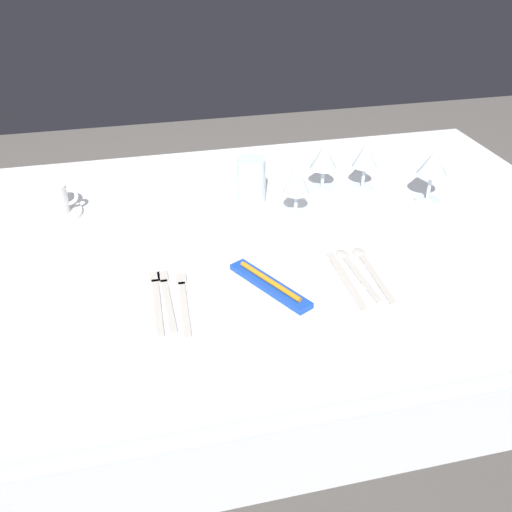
# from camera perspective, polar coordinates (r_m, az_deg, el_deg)

# --- Properties ---
(ground_plane) EXTENTS (6.00, 6.00, 0.00)m
(ground_plane) POSITION_cam_1_polar(r_m,az_deg,el_deg) (1.85, -1.82, -18.27)
(ground_plane) COLOR slate
(dining_table) EXTENTS (1.80, 1.11, 0.74)m
(dining_table) POSITION_cam_1_polar(r_m,az_deg,el_deg) (1.41, -2.28, -0.97)
(dining_table) COLOR white
(dining_table) RESTS_ON ground
(dinner_plate) EXTENTS (0.28, 0.28, 0.02)m
(dinner_plate) POSITION_cam_1_polar(r_m,az_deg,el_deg) (1.16, 1.36, -3.54)
(dinner_plate) COLOR white
(dinner_plate) RESTS_ON dining_table
(toothbrush_package) EXTENTS (0.13, 0.20, 0.02)m
(toothbrush_package) POSITION_cam_1_polar(r_m,az_deg,el_deg) (1.15, 1.37, -2.87)
(toothbrush_package) COLOR blue
(toothbrush_package) RESTS_ON dinner_plate
(fork_outer) EXTENTS (0.03, 0.21, 0.00)m
(fork_outer) POSITION_cam_1_polar(r_m,az_deg,el_deg) (1.15, -7.20, -4.44)
(fork_outer) COLOR beige
(fork_outer) RESTS_ON dining_table
(fork_inner) EXTENTS (0.02, 0.21, 0.00)m
(fork_inner) POSITION_cam_1_polar(r_m,az_deg,el_deg) (1.17, -8.83, -4.09)
(fork_inner) COLOR beige
(fork_inner) RESTS_ON dining_table
(fork_salad) EXTENTS (0.02, 0.22, 0.00)m
(fork_salad) POSITION_cam_1_polar(r_m,az_deg,el_deg) (1.17, -9.82, -4.22)
(fork_salad) COLOR beige
(fork_salad) RESTS_ON dining_table
(dinner_knife) EXTENTS (0.02, 0.22, 0.00)m
(dinner_knife) POSITION_cam_1_polar(r_m,az_deg,el_deg) (1.22, 9.01, -2.51)
(dinner_knife) COLOR beige
(dinner_knife) RESTS_ON dining_table
(spoon_soup) EXTENTS (0.03, 0.21, 0.01)m
(spoon_soup) POSITION_cam_1_polar(r_m,az_deg,el_deg) (1.26, 9.62, -1.19)
(spoon_soup) COLOR beige
(spoon_soup) RESTS_ON dining_table
(spoon_dessert) EXTENTS (0.03, 0.22, 0.01)m
(spoon_dessert) POSITION_cam_1_polar(r_m,az_deg,el_deg) (1.27, 11.17, -1.12)
(spoon_dessert) COLOR beige
(spoon_dessert) RESTS_ON dining_table
(saucer_left) EXTENTS (0.14, 0.14, 0.01)m
(saucer_left) POSITION_cam_1_polar(r_m,az_deg,el_deg) (1.54, -19.50, 3.96)
(saucer_left) COLOR white
(saucer_left) RESTS_ON dining_table
(coffee_cup_left) EXTENTS (0.11, 0.09, 0.07)m
(coffee_cup_left) POSITION_cam_1_polar(r_m,az_deg,el_deg) (1.52, -19.72, 5.37)
(coffee_cup_left) COLOR white
(coffee_cup_left) RESTS_ON saucer_left
(wine_glass_centre) EXTENTS (0.07, 0.07, 0.14)m
(wine_glass_centre) POSITION_cam_1_polar(r_m,az_deg,el_deg) (1.58, 10.82, 9.67)
(wine_glass_centre) COLOR silver
(wine_glass_centre) RESTS_ON dining_table
(wine_glass_left) EXTENTS (0.07, 0.07, 0.14)m
(wine_glass_left) POSITION_cam_1_polar(r_m,az_deg,el_deg) (1.42, 4.06, 7.46)
(wine_glass_left) COLOR silver
(wine_glass_left) RESTS_ON dining_table
(wine_glass_right) EXTENTS (0.07, 0.07, 0.13)m
(wine_glass_right) POSITION_cam_1_polar(r_m,az_deg,el_deg) (1.56, 6.75, 9.51)
(wine_glass_right) COLOR silver
(wine_glass_right) RESTS_ON dining_table
(wine_glass_far) EXTENTS (0.08, 0.08, 0.14)m
(wine_glass_far) POSITION_cam_1_polar(r_m,az_deg,el_deg) (1.55, 17.18, 8.63)
(wine_glass_far) COLOR silver
(wine_glass_far) RESTS_ON dining_table
(drink_tumbler) EXTENTS (0.07, 0.07, 0.12)m
(drink_tumbler) POSITION_cam_1_polar(r_m,az_deg,el_deg) (1.50, -0.45, 7.27)
(drink_tumbler) COLOR silver
(drink_tumbler) RESTS_ON dining_table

